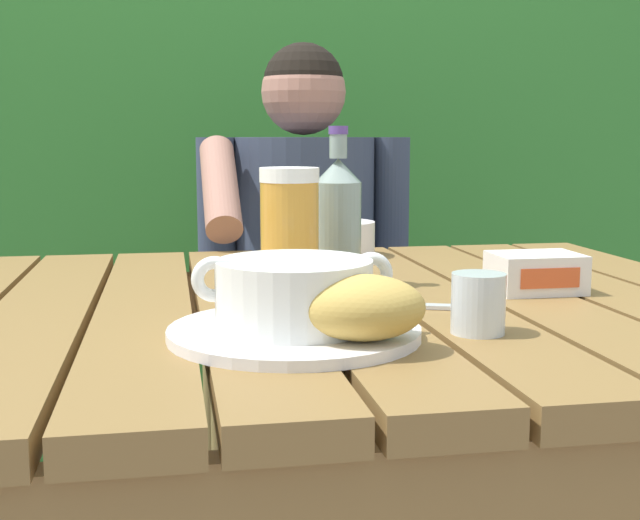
% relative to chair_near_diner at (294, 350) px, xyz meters
% --- Properties ---
extents(dining_table, '(1.17, 0.97, 0.77)m').
position_rel_chair_near_diner_xyz_m(dining_table, '(-0.08, -0.92, 0.22)').
color(dining_table, brown).
rests_on(dining_table, ground_plane).
extents(hedge_backdrop, '(3.92, 0.77, 2.41)m').
position_rel_chair_near_diner_xyz_m(hedge_backdrop, '(-0.02, 0.74, 0.39)').
color(hedge_backdrop, '#32782E').
rests_on(hedge_backdrop, ground_plane).
extents(chair_near_diner, '(0.45, 0.48, 0.89)m').
position_rel_chair_near_diner_xyz_m(chair_near_diner, '(0.00, 0.00, 0.00)').
color(chair_near_diner, olive).
rests_on(chair_near_diner, ground_plane).
extents(person_eating, '(0.48, 0.47, 1.20)m').
position_rel_chair_near_diner_xyz_m(person_eating, '(-0.00, -0.20, 0.25)').
color(person_eating, '#333D51').
rests_on(person_eating, ground_plane).
extents(serving_plate, '(0.28, 0.28, 0.01)m').
position_rel_chair_near_diner_xyz_m(serving_plate, '(-0.17, -1.14, 0.33)').
color(serving_plate, white).
rests_on(serving_plate, dining_table).
extents(soup_bowl, '(0.22, 0.17, 0.08)m').
position_rel_chair_near_diner_xyz_m(soup_bowl, '(-0.17, -1.14, 0.37)').
color(soup_bowl, white).
rests_on(soup_bowl, serving_plate).
extents(bread_roll, '(0.14, 0.11, 0.07)m').
position_rel_chair_near_diner_xyz_m(bread_roll, '(-0.11, -1.21, 0.37)').
color(bread_roll, tan).
rests_on(bread_roll, serving_plate).
extents(beer_glass, '(0.08, 0.08, 0.18)m').
position_rel_chair_near_diner_xyz_m(beer_glass, '(-0.14, -0.91, 0.41)').
color(beer_glass, gold).
rests_on(beer_glass, dining_table).
extents(beer_bottle, '(0.07, 0.07, 0.23)m').
position_rel_chair_near_diner_xyz_m(beer_bottle, '(-0.06, -0.84, 0.42)').
color(beer_bottle, gray).
rests_on(beer_bottle, dining_table).
extents(water_glass_small, '(0.06, 0.06, 0.07)m').
position_rel_chair_near_diner_xyz_m(water_glass_small, '(0.03, -1.16, 0.35)').
color(water_glass_small, silver).
rests_on(water_glass_small, dining_table).
extents(butter_tub, '(0.12, 0.09, 0.06)m').
position_rel_chair_near_diner_xyz_m(butter_tub, '(0.21, -0.94, 0.35)').
color(butter_tub, white).
rests_on(butter_tub, dining_table).
extents(table_knife, '(0.14, 0.07, 0.01)m').
position_rel_chair_near_diner_xyz_m(table_knife, '(-0.00, -1.01, 0.32)').
color(table_knife, silver).
rests_on(table_knife, dining_table).
extents(diner_bowl, '(0.14, 0.14, 0.06)m').
position_rel_chair_near_diner_xyz_m(diner_bowl, '(-0.00, -0.54, 0.35)').
color(diner_bowl, white).
rests_on(diner_bowl, dining_table).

